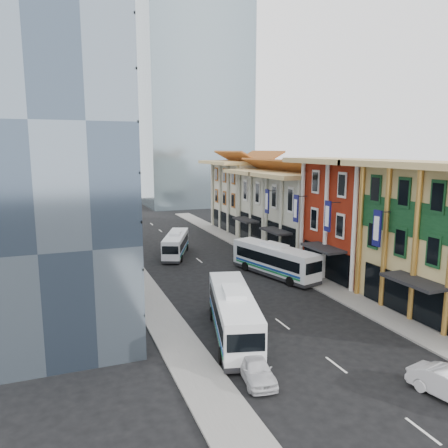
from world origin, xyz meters
name	(u,v)px	position (x,y,z in m)	size (l,w,h in m)	color
ground	(346,372)	(0.00, 0.00, 0.00)	(200.00, 200.00, 0.00)	black
sidewalk_right	(289,267)	(8.50, 22.00, 0.07)	(3.00, 90.00, 0.15)	slate
sidewalk_left	(140,284)	(-8.50, 22.00, 0.07)	(3.00, 90.00, 0.15)	slate
shophouse_red	(360,220)	(14.00, 17.00, 6.00)	(8.00, 10.00, 12.00)	maroon
shophouse_cream_near	(311,217)	(14.00, 26.50, 5.00)	(8.00, 9.00, 10.00)	beige
shophouse_cream_mid	(277,208)	(14.00, 35.50, 5.00)	(8.00, 9.00, 10.00)	beige
shophouse_cream_far	(247,197)	(14.00, 46.00, 5.50)	(8.00, 12.00, 11.00)	beige
office_tower	(36,129)	(-17.00, 19.00, 15.00)	(12.00, 26.00, 30.00)	#3A485C
office_block_far	(55,198)	(-16.00, 42.00, 7.00)	(10.00, 18.00, 14.00)	gray
bus_left_near	(234,313)	(-4.46, 7.19, 1.82)	(2.66, 11.34, 3.64)	white
bus_left_far	(176,244)	(-2.00, 32.43, 1.54)	(2.25, 9.60, 3.08)	silver
bus_right	(275,260)	(5.50, 19.89, 1.79)	(2.62, 11.17, 3.58)	silver
sedan_left	(255,368)	(-5.50, 1.26, 0.73)	(1.73, 4.27, 1.45)	silver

